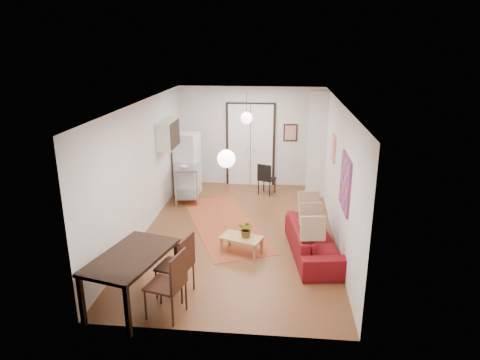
# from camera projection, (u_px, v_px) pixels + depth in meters

# --- Properties ---
(floor) EXTENTS (7.00, 7.00, 0.00)m
(floor) POSITION_uv_depth(u_px,v_px,m) (239.00, 232.00, 9.63)
(floor) COLOR brown
(floor) RESTS_ON ground
(ceiling) EXTENTS (4.20, 7.00, 0.02)m
(ceiling) POSITION_uv_depth(u_px,v_px,m) (239.00, 103.00, 8.74)
(ceiling) COLOR white
(ceiling) RESTS_ON wall_back
(wall_back) EXTENTS (4.20, 0.02, 2.90)m
(wall_back) POSITION_uv_depth(u_px,v_px,m) (251.00, 137.00, 12.50)
(wall_back) COLOR silver
(wall_back) RESTS_ON floor
(wall_front) EXTENTS (4.20, 0.02, 2.90)m
(wall_front) POSITION_uv_depth(u_px,v_px,m) (213.00, 243.00, 5.87)
(wall_front) COLOR silver
(wall_front) RESTS_ON floor
(wall_left) EXTENTS (0.02, 7.00, 2.90)m
(wall_left) POSITION_uv_depth(u_px,v_px,m) (144.00, 168.00, 9.38)
(wall_left) COLOR silver
(wall_left) RESTS_ON floor
(wall_right) EXTENTS (0.02, 7.00, 2.90)m
(wall_right) POSITION_uv_depth(u_px,v_px,m) (338.00, 173.00, 8.99)
(wall_right) COLOR silver
(wall_right) RESTS_ON floor
(double_doors) EXTENTS (1.44, 0.06, 2.50)m
(double_doors) POSITION_uv_depth(u_px,v_px,m) (250.00, 145.00, 12.53)
(double_doors) COLOR white
(double_doors) RESTS_ON wall_back
(stub_partition) EXTENTS (0.50, 0.10, 2.90)m
(stub_partition) POSITION_uv_depth(u_px,v_px,m) (317.00, 146.00, 11.43)
(stub_partition) COLOR silver
(stub_partition) RESTS_ON floor
(wall_cabinet) EXTENTS (0.35, 1.00, 0.70)m
(wall_cabinet) POSITION_uv_depth(u_px,v_px,m) (168.00, 134.00, 10.65)
(wall_cabinet) COLOR silver
(wall_cabinet) RESTS_ON wall_left
(painting_popart) EXTENTS (0.05, 1.00, 1.00)m
(painting_popart) POSITION_uv_depth(u_px,v_px,m) (345.00, 183.00, 7.75)
(painting_popart) COLOR red
(painting_popart) RESTS_ON wall_right
(painting_abstract) EXTENTS (0.05, 0.50, 0.60)m
(painting_abstract) POSITION_uv_depth(u_px,v_px,m) (334.00, 148.00, 9.64)
(painting_abstract) COLOR #EFE5C7
(painting_abstract) RESTS_ON wall_right
(poster_back) EXTENTS (0.40, 0.03, 0.50)m
(poster_back) POSITION_uv_depth(u_px,v_px,m) (290.00, 133.00, 12.32)
(poster_back) COLOR red
(poster_back) RESTS_ON wall_back
(print_left) EXTENTS (0.03, 0.44, 0.54)m
(print_left) POSITION_uv_depth(u_px,v_px,m) (167.00, 128.00, 11.12)
(print_left) COLOR olive
(print_left) RESTS_ON wall_left
(pendant_back) EXTENTS (0.30, 0.30, 0.80)m
(pendant_back) POSITION_uv_depth(u_px,v_px,m) (247.00, 118.00, 10.83)
(pendant_back) COLOR white
(pendant_back) RESTS_ON ceiling
(pendant_front) EXTENTS (0.30, 0.30, 0.80)m
(pendant_front) POSITION_uv_depth(u_px,v_px,m) (226.00, 159.00, 7.04)
(pendant_front) COLOR white
(pendant_front) RESTS_ON ceiling
(kilim_rug) EXTENTS (2.64, 3.87, 0.01)m
(kilim_rug) POSITION_uv_depth(u_px,v_px,m) (224.00, 224.00, 10.07)
(kilim_rug) COLOR #B34D2C
(kilim_rug) RESTS_ON floor
(sofa) EXTENTS (1.15, 2.29, 0.64)m
(sofa) POSITION_uv_depth(u_px,v_px,m) (314.00, 241.00, 8.51)
(sofa) COLOR maroon
(sofa) RESTS_ON floor
(coffee_table) EXTENTS (0.93, 0.70, 0.36)m
(coffee_table) POSITION_uv_depth(u_px,v_px,m) (241.00, 239.00, 8.58)
(coffee_table) COLOR #AE8052
(coffee_table) RESTS_ON floor
(potted_plant) EXTENTS (0.39, 0.37, 0.36)m
(potted_plant) POSITION_uv_depth(u_px,v_px,m) (246.00, 229.00, 8.50)
(potted_plant) COLOR #346E31
(potted_plant) RESTS_ON coffee_table
(kitchen_counter) EXTENTS (0.80, 1.34, 0.97)m
(kitchen_counter) POSITION_uv_depth(u_px,v_px,m) (188.00, 176.00, 11.52)
(kitchen_counter) COLOR #B3B5B8
(kitchen_counter) RESTS_ON floor
(bowl) EXTENTS (0.29, 0.29, 0.06)m
(bowl) POSITION_uv_depth(u_px,v_px,m) (185.00, 167.00, 11.13)
(bowl) COLOR beige
(bowl) RESTS_ON kitchen_counter
(soap_bottle) EXTENTS (0.12, 0.12, 0.20)m
(soap_bottle) POSITION_uv_depth(u_px,v_px,m) (187.00, 159.00, 11.63)
(soap_bottle) COLOR #529EB2
(soap_bottle) RESTS_ON kitchen_counter
(fridge) EXTENTS (0.69, 0.69, 1.73)m
(fridge) POSITION_uv_depth(u_px,v_px,m) (188.00, 164.00, 11.89)
(fridge) COLOR silver
(fridge) RESTS_ON floor
(dining_table) EXTENTS (1.28, 1.78, 0.89)m
(dining_table) POSITION_uv_depth(u_px,v_px,m) (131.00, 260.00, 6.76)
(dining_table) COLOR black
(dining_table) RESTS_ON floor
(dining_chair_near) EXTENTS (0.63, 0.80, 1.10)m
(dining_chair_near) POSITION_uv_depth(u_px,v_px,m) (176.00, 257.00, 7.19)
(dining_chair_near) COLOR #351810
(dining_chair_near) RESTS_ON floor
(dining_chair_far) EXTENTS (0.63, 0.80, 1.10)m
(dining_chair_far) POSITION_uv_depth(u_px,v_px,m) (167.00, 275.00, 6.63)
(dining_chair_far) COLOR #351810
(dining_chair_far) RESTS_ON floor
(black_side_chair) EXTENTS (0.54, 0.55, 0.90)m
(black_side_chair) POSITION_uv_depth(u_px,v_px,m) (267.00, 175.00, 12.01)
(black_side_chair) COLOR black
(black_side_chair) RESTS_ON floor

